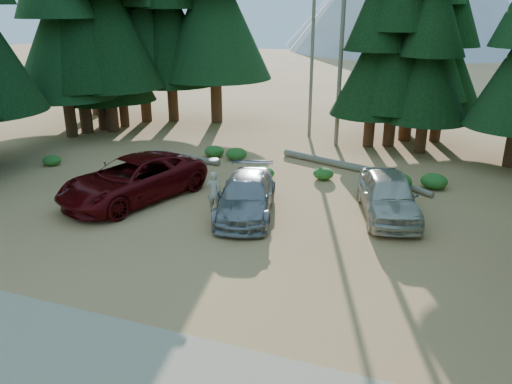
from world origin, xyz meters
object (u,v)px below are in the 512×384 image
silver_minivan_center (246,196)px  log_mid (403,184)px  red_pickup (133,179)px  log_right (330,162)px  silver_minivan_right (388,195)px  frisbee_player (214,191)px  log_left (186,157)px

silver_minivan_center → log_mid: silver_minivan_center is taller
silver_minivan_center → log_mid: 7.64m
red_pickup → log_right: bearing=66.5°
red_pickup → silver_minivan_center: bearing=20.3°
log_right → silver_minivan_center: bearing=-84.3°
silver_minivan_right → log_mid: silver_minivan_right is taller
frisbee_player → log_right: frisbee_player is taller
frisbee_player → log_mid: size_ratio=0.64×
log_right → silver_minivan_right: bearing=-39.6°
red_pickup → log_mid: size_ratio=1.98×
log_mid → silver_minivan_right: bearing=-58.1°
frisbee_player → log_left: size_ratio=0.50×
log_left → log_mid: (11.13, -0.44, -0.02)m
silver_minivan_center → silver_minivan_right: size_ratio=1.04×
red_pickup → log_mid: (10.51, 5.40, -0.76)m
silver_minivan_right → log_left: bearing=144.1°
frisbee_player → log_right: (2.75, 8.13, -0.88)m
silver_minivan_center → silver_minivan_right: (5.20, 1.70, 0.10)m
frisbee_player → log_mid: (6.52, 6.02, -0.93)m
log_left → log_right: 7.55m
silver_minivan_center → log_left: silver_minivan_center is taller
frisbee_player → log_mid: bearing=-144.3°
red_pickup → log_right: 10.11m
red_pickup → log_mid: red_pickup is taller
silver_minivan_center → red_pickup: bearing=167.7°
log_left → log_right: bearing=22.2°
red_pickup → silver_minivan_right: (10.18, 1.86, -0.06)m
red_pickup → silver_minivan_right: 10.35m
frisbee_player → log_mid: frisbee_player is taller
silver_minivan_center → log_mid: bearing=29.2°
red_pickup → log_left: (-0.63, 5.84, -0.74)m
red_pickup → silver_minivan_center: (4.98, 0.16, -0.15)m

